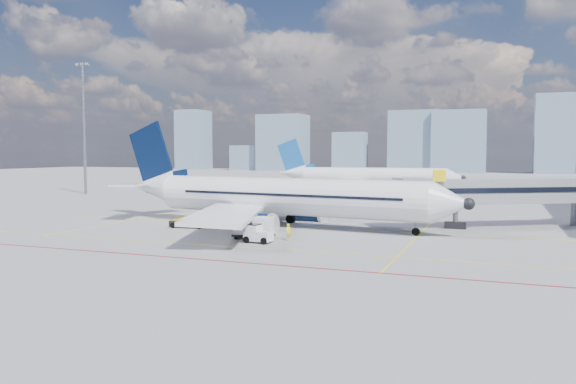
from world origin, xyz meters
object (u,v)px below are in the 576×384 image
Objects in this scene: belt_loader at (190,222)px; baggage_tug at (257,234)px; cargo_dolly at (254,227)px; main_aircraft at (273,197)px; ramp_worker at (289,232)px; second_aircraft at (365,177)px.

baggage_tug is at bearing -36.37° from belt_loader.
cargo_dolly is (-1.22, 1.91, 0.34)m from baggage_tug.
cargo_dolly is at bearing -71.44° from main_aircraft.
main_aircraft reaches higher than cargo_dolly.
main_aircraft reaches higher than belt_loader.
baggage_tug is 12.70m from belt_loader.
ramp_worker is at bearing 49.99° from baggage_tug.
belt_loader is 3.77× the size of ramp_worker.
baggage_tug is at bearing -63.14° from cargo_dolly.
main_aircraft is 7.17× the size of belt_loader.
ramp_worker is at bearing -86.10° from second_aircraft.
second_aircraft is at bearing 87.75° from cargo_dolly.
main_aircraft reaches higher than ramp_worker.
ramp_worker is at bearing -23.72° from belt_loader.
cargo_dolly is at bearing 127.52° from baggage_tug.
baggage_tug is 3.10m from ramp_worker.
main_aircraft reaches higher than second_aircraft.
belt_loader is at bearing -98.47° from second_aircraft.
cargo_dolly is at bearing 123.75° from ramp_worker.
baggage_tug is 1.62× the size of ramp_worker.
belt_loader is at bearing 148.16° from cargo_dolly.
main_aircraft is at bearing 110.38° from baggage_tug.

